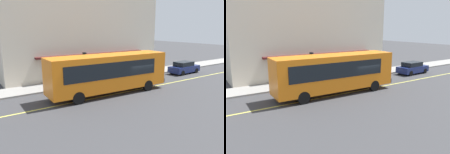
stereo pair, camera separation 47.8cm
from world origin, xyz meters
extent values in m
plane|color=#38383A|center=(0.00, 0.00, 0.00)|extent=(120.00, 120.00, 0.00)
cube|color=gray|center=(0.00, 5.44, 0.07)|extent=(80.00, 3.03, 0.15)
cube|color=#D8D14C|center=(0.00, 0.00, 0.00)|extent=(36.00, 0.16, 0.01)
cube|color=beige|center=(-0.46, 11.47, 6.07)|extent=(19.36, 9.03, 12.14)
cube|color=#4C1919|center=(-0.46, 6.71, 2.80)|extent=(13.55, 0.70, 0.20)
cube|color=black|center=(-0.46, 6.93, 1.50)|extent=(11.62, 0.08, 2.00)
cube|color=orange|center=(-2.70, 0.43, 2.00)|extent=(11.07, 2.85, 3.00)
cube|color=black|center=(2.75, 0.25, 2.36)|extent=(0.19, 2.10, 1.80)
cube|color=black|center=(-2.96, 1.71, 2.36)|extent=(8.80, 0.34, 1.32)
cube|color=black|center=(-3.04, -0.83, 2.36)|extent=(8.80, 0.34, 1.32)
cube|color=#0CF259|center=(2.82, 0.25, 3.25)|extent=(0.14, 1.90, 0.36)
cube|color=#2D2D33|center=(2.85, 0.25, 0.75)|extent=(0.24, 2.40, 0.40)
cylinder|color=black|center=(0.86, 1.44, 0.50)|extent=(1.01, 0.33, 1.00)
cylinder|color=black|center=(0.78, -0.81, 0.50)|extent=(1.01, 0.33, 1.00)
cylinder|color=black|center=(-6.18, 1.67, 0.50)|extent=(1.01, 0.33, 1.00)
cylinder|color=black|center=(-6.25, -0.59, 0.50)|extent=(1.01, 0.33, 1.00)
cylinder|color=#2D2D33|center=(-2.95, 4.33, 1.75)|extent=(0.12, 0.12, 3.20)
cube|color=black|center=(-2.95, 4.53, 2.90)|extent=(0.30, 0.30, 0.90)
sphere|color=red|center=(-2.95, 4.70, 3.17)|extent=(0.18, 0.18, 0.18)
sphere|color=orange|center=(-2.95, 4.70, 2.90)|extent=(0.18, 0.18, 0.18)
sphere|color=green|center=(-2.95, 4.70, 2.63)|extent=(0.18, 0.18, 0.18)
cube|color=navy|center=(10.34, 2.55, 0.60)|extent=(4.36, 1.94, 0.75)
cube|color=black|center=(10.19, 2.55, 1.25)|extent=(2.46, 1.59, 0.55)
cylinder|color=black|center=(11.73, 3.42, 0.32)|extent=(0.65, 0.24, 0.64)
cylinder|color=black|center=(11.78, 1.78, 0.32)|extent=(0.65, 0.24, 0.64)
cylinder|color=black|center=(8.89, 3.33, 0.32)|extent=(0.65, 0.24, 0.64)
cylinder|color=black|center=(8.95, 1.69, 0.32)|extent=(0.65, 0.24, 0.64)
cylinder|color=black|center=(4.48, 4.95, 0.57)|extent=(0.18, 0.18, 0.84)
cylinder|color=maroon|center=(4.48, 4.95, 1.32)|extent=(0.34, 0.34, 0.67)
sphere|color=tan|center=(4.48, 4.95, 1.77)|extent=(0.23, 0.23, 0.23)
cylinder|color=black|center=(-5.05, 5.76, 0.59)|extent=(0.18, 0.18, 0.89)
cylinder|color=#594C47|center=(-5.05, 5.76, 1.39)|extent=(0.34, 0.34, 0.70)
sphere|color=tan|center=(-5.05, 5.76, 1.86)|extent=(0.25, 0.25, 0.25)
camera|label=1|loc=(-13.55, -15.72, 5.83)|focal=36.27mm
camera|label=2|loc=(-13.16, -15.98, 5.83)|focal=36.27mm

